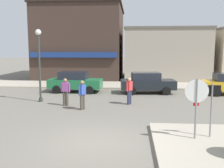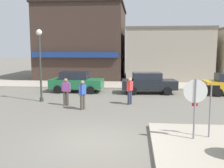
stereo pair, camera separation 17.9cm
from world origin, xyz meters
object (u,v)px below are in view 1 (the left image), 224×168
object	(u,v)px
stop_sign	(196,101)
pedestrian_kerb_side	(129,90)
one_way_sign	(211,105)
pedestrian_crossing_far	(82,94)
parked_car_second	(147,82)
parked_car_nearest	(75,82)
pedestrian_crossing_near	(65,91)
lamp_post	(39,55)

from	to	relation	value
stop_sign	pedestrian_kerb_side	world-z (taller)	stop_sign
one_way_sign	pedestrian_crossing_far	distance (m)	7.11
stop_sign	one_way_sign	size ratio (longest dim) A/B	1.10
parked_car_second	pedestrian_kerb_side	bearing A→B (deg)	-107.65
one_way_sign	pedestrian_kerb_side	bearing A→B (deg)	116.77
parked_car_nearest	pedestrian_kerb_side	world-z (taller)	pedestrian_kerb_side
stop_sign	pedestrian_crossing_near	distance (m)	8.30
lamp_post	parked_car_nearest	world-z (taller)	lamp_post
lamp_post	pedestrian_crossing_near	xyz separation A→B (m)	(1.88, -1.04, -2.09)
parked_car_nearest	parked_car_second	distance (m)	5.48
parked_car_nearest	pedestrian_kerb_side	xyz separation A→B (m)	(4.20, -4.12, 0.06)
stop_sign	parked_car_second	distance (m)	10.33
parked_car_nearest	lamp_post	bearing A→B (deg)	-110.42
parked_car_nearest	pedestrian_crossing_near	xyz separation A→B (m)	(0.49, -4.78, 0.06)
one_way_sign	parked_car_second	size ratio (longest dim) A/B	0.51
parked_car_nearest	parked_car_second	bearing A→B (deg)	-0.98
one_way_sign	parked_car_nearest	world-z (taller)	one_way_sign
pedestrian_crossing_near	pedestrian_crossing_far	world-z (taller)	same
lamp_post	parked_car_nearest	distance (m)	4.53
stop_sign	one_way_sign	bearing A→B (deg)	21.07
stop_sign	parked_car_nearest	distance (m)	12.30
lamp_post	parked_car_nearest	xyz separation A→B (m)	(1.39, 3.73, -2.15)
one_way_sign	parked_car_second	bearing A→B (deg)	99.87
pedestrian_crossing_far	pedestrian_kerb_side	size ratio (longest dim) A/B	1.00
stop_sign	parked_car_second	xyz separation A→B (m)	(-1.15, 10.24, -0.71)
pedestrian_crossing_near	pedestrian_crossing_far	xyz separation A→B (m)	(1.17, -0.91, 0.00)
lamp_post	parked_car_second	size ratio (longest dim) A/B	1.10
one_way_sign	parked_car_nearest	xyz separation A→B (m)	(-7.22, 10.10, -0.52)
stop_sign	pedestrian_kerb_side	xyz separation A→B (m)	(-2.43, 6.22, -0.65)
pedestrian_kerb_side	pedestrian_crossing_near	bearing A→B (deg)	-169.87
stop_sign	lamp_post	bearing A→B (deg)	140.55
lamp_post	pedestrian_crossing_near	world-z (taller)	lamp_post
lamp_post	parked_car_second	xyz separation A→B (m)	(6.87, 3.64, -2.15)
lamp_post	pedestrian_kerb_side	xyz separation A→B (m)	(5.59, -0.38, -2.09)
parked_car_second	pedestrian_crossing_far	world-z (taller)	pedestrian_crossing_far
parked_car_second	pedestrian_kerb_side	size ratio (longest dim) A/B	2.56
pedestrian_crossing_far	parked_car_nearest	bearing A→B (deg)	106.28
lamp_post	pedestrian_crossing_far	size ratio (longest dim) A/B	2.82
stop_sign	pedestrian_crossing_near	size ratio (longest dim) A/B	1.43
one_way_sign	pedestrian_crossing_near	world-z (taller)	one_way_sign
pedestrian_kerb_side	parked_car_second	bearing A→B (deg)	72.35
lamp_post	parked_car_nearest	bearing A→B (deg)	69.58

